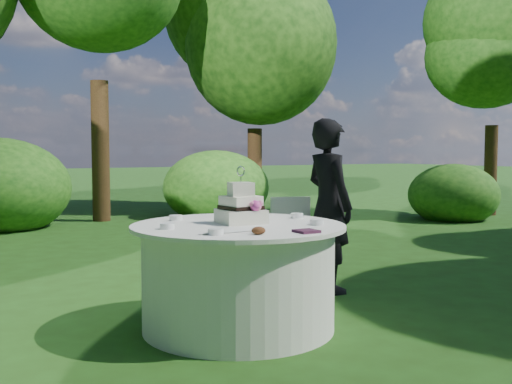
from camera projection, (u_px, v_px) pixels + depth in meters
ground at (238, 328)px, 4.41m from camera, size 80.00×80.00×0.00m
napkins at (306, 231)px, 3.91m from camera, size 0.14×0.14×0.02m
feather_plume at (231, 232)px, 3.91m from camera, size 0.48×0.07×0.01m
guest at (329, 205)px, 5.52m from camera, size 0.41×0.60×1.60m
table at (238, 276)px, 4.38m from camera, size 1.56×1.56×0.77m
cake at (241, 208)px, 4.41m from camera, size 0.34×0.35×0.43m
chair at (293, 236)px, 5.55m from camera, size 0.49×0.49×0.87m
votives at (236, 222)px, 4.31m from camera, size 1.23×0.96×0.04m
petal_cups at (253, 220)px, 4.39m from camera, size 0.59×1.10×0.05m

